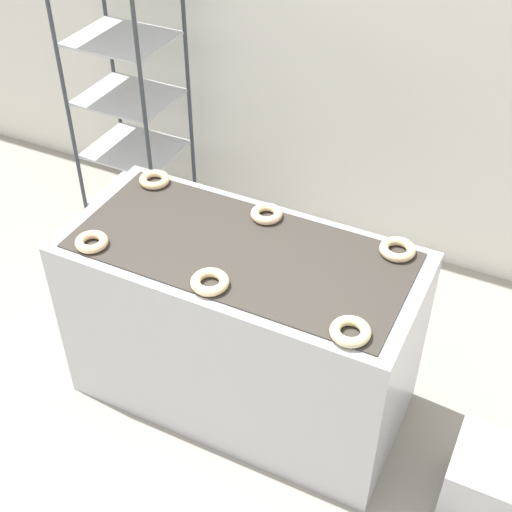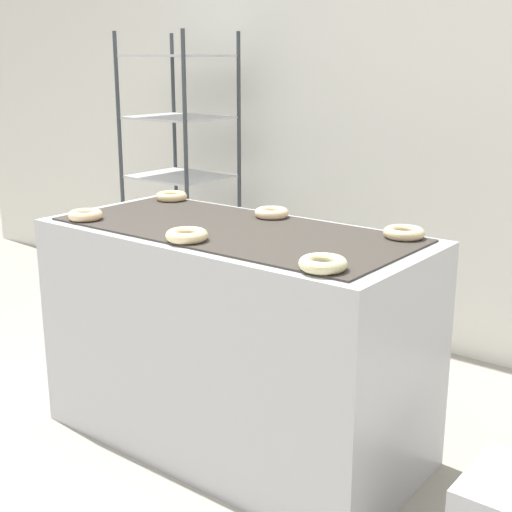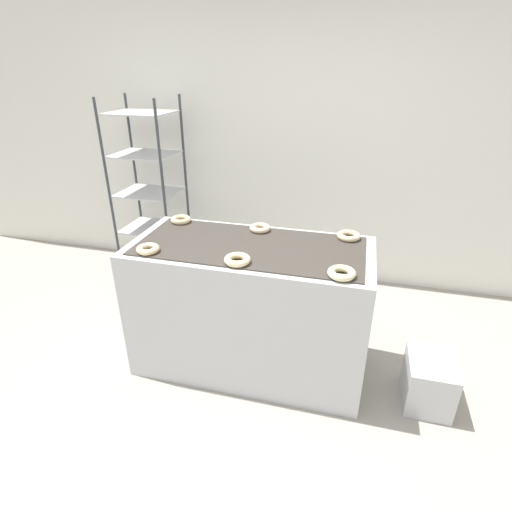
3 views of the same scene
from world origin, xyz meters
name	(u,v)px [view 1 (image 1 of 3)]	position (x,y,z in m)	size (l,w,h in m)	color
ground_plane	(181,488)	(0.00, 0.00, 0.00)	(14.00, 14.00, 0.00)	#9E998E
wall_back	(367,24)	(0.00, 2.12, 1.40)	(8.00, 0.05, 2.80)	silver
fryer_machine	(242,327)	(0.00, 0.62, 0.47)	(1.58, 0.74, 0.94)	#B7BABF
baking_rack_cart	(129,97)	(-1.29, 1.67, 0.89)	(0.57, 0.50, 1.76)	#33383D
glaze_bin	(482,480)	(1.21, 0.52, 0.17)	(0.29, 0.36, 0.33)	#B7BABF
donut_near_left	(92,242)	(-0.59, 0.36, 0.96)	(0.14, 0.14, 0.04)	beige
donut_near_center	(210,282)	(-0.01, 0.36, 0.96)	(0.16, 0.16, 0.04)	beige
donut_near_right	(350,331)	(0.60, 0.35, 0.96)	(0.16, 0.16, 0.04)	beige
donut_far_left	(154,180)	(-0.61, 0.89, 0.96)	(0.15, 0.15, 0.04)	beige
donut_far_center	(266,214)	(0.00, 0.88, 0.96)	(0.15, 0.15, 0.04)	beige
donut_far_right	(397,249)	(0.61, 0.90, 0.96)	(0.16, 0.16, 0.04)	beige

